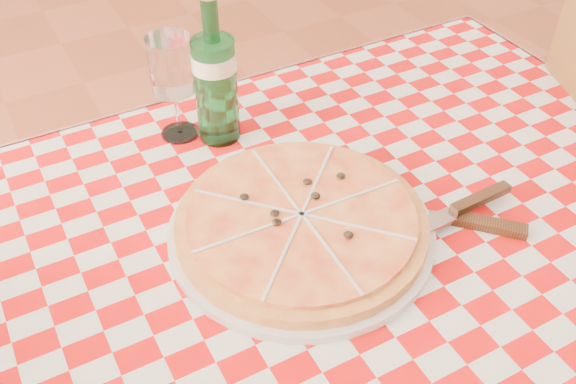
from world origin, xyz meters
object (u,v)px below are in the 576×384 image
dining_table (318,289)px  wine_glass (174,88)px  pizza_plate (301,222)px  water_bottle (214,68)px

dining_table → wine_glass: bearing=102.9°
dining_table → pizza_plate: bearing=115.8°
pizza_plate → water_bottle: (-0.01, 0.27, 0.11)m
pizza_plate → water_bottle: bearing=91.1°
pizza_plate → water_bottle: 0.29m
dining_table → wine_glass: size_ratio=6.61×
dining_table → water_bottle: water_bottle is taller
dining_table → water_bottle: size_ratio=4.60×
dining_table → pizza_plate: (-0.01, 0.03, 0.12)m
pizza_plate → dining_table: bearing=-64.2°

